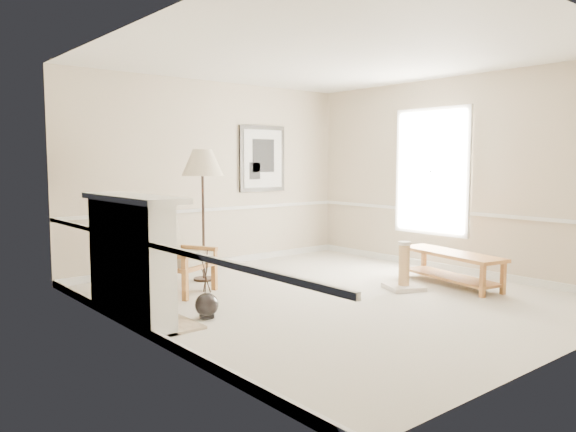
% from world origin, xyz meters
% --- Properties ---
extents(ground, '(5.50, 5.50, 0.00)m').
position_xyz_m(ground, '(0.00, 0.00, 0.00)').
color(ground, silver).
rests_on(ground, ground).
extents(room, '(5.04, 5.54, 2.92)m').
position_xyz_m(room, '(0.14, 0.08, 1.87)').
color(room, beige).
rests_on(room, ground).
extents(fireplace, '(0.64, 1.64, 1.31)m').
position_xyz_m(fireplace, '(-2.34, 0.60, 0.64)').
color(fireplace, white).
rests_on(fireplace, ground).
extents(floor_vase, '(0.25, 0.25, 0.74)m').
position_xyz_m(floor_vase, '(-1.70, 0.19, 0.13)').
color(floor_vase, black).
rests_on(floor_vase, ground).
extents(armchair, '(0.97, 1.00, 0.96)m').
position_xyz_m(armchair, '(-1.40, 1.51, 0.51)').
color(armchair, '#A16234').
rests_on(armchair, ground).
extents(floor_lamp, '(0.73, 0.73, 1.82)m').
position_xyz_m(floor_lamp, '(-0.72, 1.86, 1.59)').
color(floor_lamp, black).
rests_on(floor_lamp, ground).
extents(bench, '(0.76, 1.63, 0.45)m').
position_xyz_m(bench, '(1.67, -0.51, 0.30)').
color(bench, '#A16234').
rests_on(bench, ground).
extents(scratching_post, '(0.58, 0.58, 0.62)m').
position_xyz_m(scratching_post, '(0.99, -0.27, 0.20)').
color(scratching_post, white).
rests_on(scratching_post, ground).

